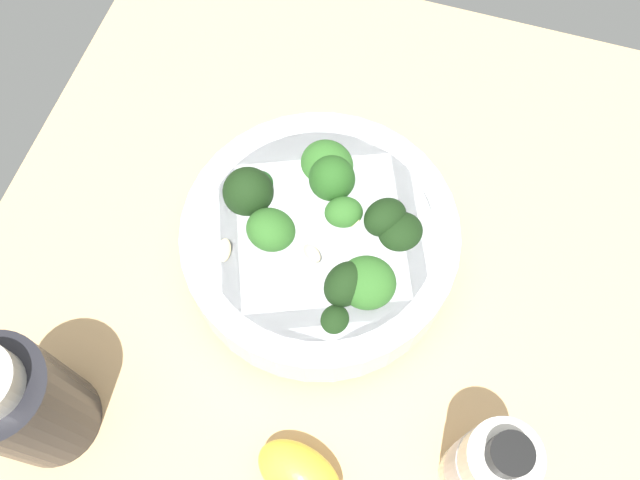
# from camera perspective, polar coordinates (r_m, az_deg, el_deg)

# --- Properties ---
(ground_plane) EXTENTS (0.65, 0.65, 0.04)m
(ground_plane) POSITION_cam_1_polar(r_m,az_deg,el_deg) (0.60, 2.62, -4.16)
(ground_plane) COLOR tan
(bowl_of_broccoli) EXTENTS (0.22, 0.22, 0.09)m
(bowl_of_broccoli) POSITION_cam_1_polar(r_m,az_deg,el_deg) (0.55, 0.02, 0.13)
(bowl_of_broccoli) COLOR white
(bowl_of_broccoli) RESTS_ON ground_plane
(lemon_wedge) EXTENTS (0.07, 0.06, 0.05)m
(lemon_wedge) POSITION_cam_1_polar(r_m,az_deg,el_deg) (0.52, -1.73, -18.95)
(lemon_wedge) COLOR yellow
(lemon_wedge) RESTS_ON ground_plane
(bottle_tall) EXTENTS (0.07, 0.07, 0.14)m
(bottle_tall) POSITION_cam_1_polar(r_m,az_deg,el_deg) (0.53, -23.51, -12.35)
(bottle_tall) COLOR black
(bottle_tall) RESTS_ON ground_plane
(bottle_short) EXTENTS (0.05, 0.05, 0.13)m
(bottle_short) POSITION_cam_1_polar(r_m,az_deg,el_deg) (0.50, 13.73, -17.85)
(bottle_short) COLOR beige
(bottle_short) RESTS_ON ground_plane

